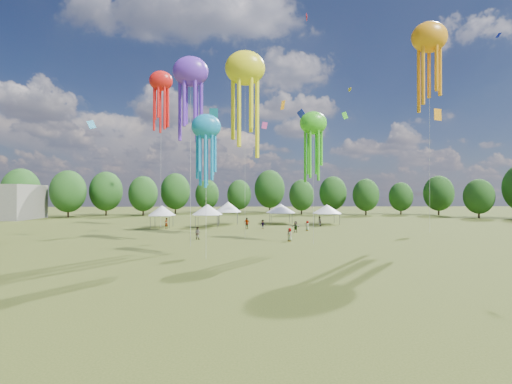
{
  "coord_description": "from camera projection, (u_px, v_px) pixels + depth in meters",
  "views": [
    {
      "loc": [
        -3.69,
        -10.54,
        5.86
      ],
      "look_at": [
        -2.69,
        15.0,
        6.0
      ],
      "focal_mm": 24.48,
      "sensor_mm": 36.0,
      "label": 1
    }
  ],
  "objects": [
    {
      "name": "spectator_near",
      "position": [
        197.0,
        233.0,
        44.79
      ],
      "size": [
        0.95,
        0.85,
        1.61
      ],
      "primitive_type": "imported",
      "rotation": [
        0.0,
        0.0,
        2.77
      ],
      "color": "gray",
      "rests_on": "ground"
    },
    {
      "name": "spectators_far",
      "position": [
        276.0,
        225.0,
        56.05
      ],
      "size": [
        27.49,
        20.4,
        1.89
      ],
      "color": "gray",
      "rests_on": "ground"
    },
    {
      "name": "festival_tents",
      "position": [
        249.0,
        209.0,
        65.72
      ],
      "size": [
        35.67,
        12.85,
        4.37
      ],
      "color": "#47474C",
      "rests_on": "ground"
    },
    {
      "name": "show_kites",
      "position": [
        297.0,
        81.0,
        48.59
      ],
      "size": [
        47.4,
        30.89,
        32.27
      ],
      "color": "#692ECD",
      "rests_on": "ground"
    },
    {
      "name": "small_kites",
      "position": [
        279.0,
        25.0,
        51.12
      ],
      "size": [
        73.59,
        67.53,
        34.92
      ],
      "color": "#692ECD",
      "rests_on": "ground"
    },
    {
      "name": "treeline",
      "position": [
        242.0,
        191.0,
        72.99
      ],
      "size": [
        201.57,
        95.24,
        13.43
      ],
      "color": "#38281C",
      "rests_on": "ground"
    }
  ]
}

